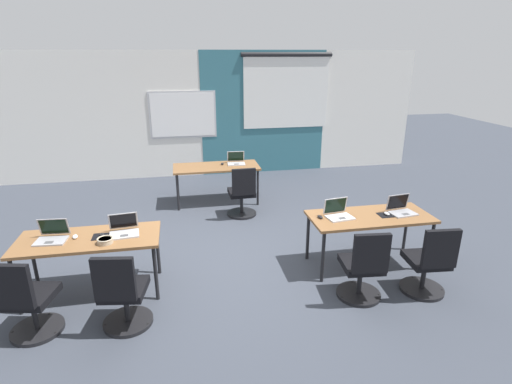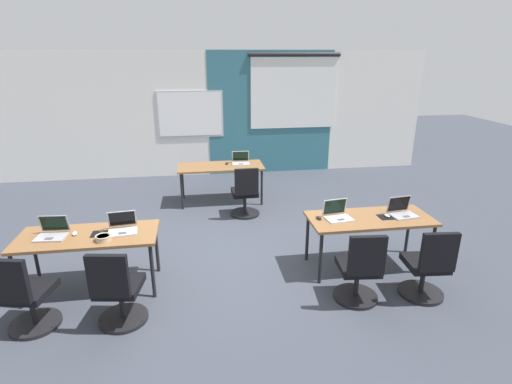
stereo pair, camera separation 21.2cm
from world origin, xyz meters
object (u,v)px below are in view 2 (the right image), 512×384
at_px(chair_near_left_end, 25,299).
at_px(laptop_near_right_inner, 337,214).
at_px(desk_near_left, 88,239).
at_px(snack_bowl, 103,238).
at_px(chair_near_right_inner, 360,273).
at_px(chair_far_right, 245,196).
at_px(mouse_near_right_end, 387,216).
at_px(mouse_near_left_inner, 101,232).
at_px(laptop_near_right_end, 402,211).
at_px(mouse_near_left_end, 75,233).
at_px(laptop_near_left_inner, 122,227).
at_px(chair_near_left_inner, 118,294).
at_px(desk_near_right, 370,222).
at_px(laptop_near_left_end, 52,232).
at_px(chair_near_right_end, 427,269).
at_px(mouse_near_right_inner, 319,218).
at_px(mouse_far_right, 227,163).
at_px(laptop_far_right, 241,161).
at_px(desk_far_center, 221,169).

bearing_deg(chair_near_left_end, laptop_near_right_inner, -155.74).
height_order(desk_near_left, snack_bowl, snack_bowl).
bearing_deg(chair_near_right_inner, chair_far_right, -65.20).
xyz_separation_m(chair_near_left_end, mouse_near_right_end, (4.20, 0.69, 0.36)).
xyz_separation_m(mouse_near_left_inner, laptop_near_right_end, (3.79, 0.01, 0.03)).
distance_m(chair_near_right_inner, mouse_near_left_end, 3.34).
distance_m(laptop_near_left_inner, mouse_near_left_inner, 0.25).
distance_m(mouse_near_left_end, chair_near_left_end, 0.89).
bearing_deg(chair_far_right, laptop_near_right_end, 131.38).
distance_m(desk_near_left, chair_near_left_inner, 0.92).
distance_m(chair_far_right, snack_bowl, 2.92).
bearing_deg(desk_near_right, mouse_near_right_end, -6.75).
distance_m(laptop_near_left_end, mouse_near_left_inner, 0.54).
relative_size(laptop_near_right_inner, chair_near_right_end, 0.40).
height_order(desk_near_left, laptop_near_left_end, laptop_near_left_end).
xyz_separation_m(mouse_near_right_inner, mouse_near_left_inner, (-2.67, -0.04, 0.00)).
relative_size(chair_far_right, snack_bowl, 5.18).
bearing_deg(chair_near_right_end, mouse_near_left_end, -6.39).
distance_m(mouse_near_left_inner, chair_near_right_end, 3.83).
relative_size(chair_near_right_inner, mouse_far_right, 8.44).
xyz_separation_m(laptop_near_right_inner, snack_bowl, (-2.85, -0.22, -0.01)).
xyz_separation_m(desk_near_left, laptop_near_right_end, (3.94, 0.01, 0.11)).
bearing_deg(snack_bowl, mouse_near_left_end, 150.68).
bearing_deg(chair_near_left_inner, chair_near_right_end, -171.41).
bearing_deg(mouse_near_right_inner, chair_near_left_end, -167.03).
height_order(desk_near_right, snack_bowl, snack_bowl).
height_order(desk_near_left, mouse_near_left_inner, mouse_near_left_inner).
height_order(laptop_near_left_inner, mouse_near_right_end, laptop_near_left_inner).
bearing_deg(chair_near_right_inner, chair_near_left_inner, 5.80).
xyz_separation_m(chair_near_right_inner, mouse_far_right, (-1.20, 3.63, 0.36)).
bearing_deg(chair_near_right_inner, mouse_near_right_end, -126.03).
bearing_deg(laptop_far_right, mouse_near_left_inner, -120.22).
relative_size(desk_near_left, desk_far_center, 1.00).
relative_size(laptop_near_left_end, mouse_near_left_inner, 3.13).
height_order(mouse_far_right, chair_far_right, chair_far_right).
height_order(laptop_near_left_inner, chair_far_right, laptop_near_left_inner).
bearing_deg(laptop_far_right, mouse_near_left_end, -124.23).
bearing_deg(desk_near_right, mouse_near_right_inner, 176.34).
bearing_deg(snack_bowl, laptop_far_right, 57.94).
relative_size(mouse_near_right_inner, chair_near_left_inner, 0.12).
relative_size(laptop_near_right_end, mouse_near_right_end, 3.50).
relative_size(laptop_near_right_end, snack_bowl, 2.05).
xyz_separation_m(desk_near_left, laptop_far_right, (2.14, 2.90, 0.11)).
relative_size(chair_near_right_inner, chair_near_right_end, 1.00).
distance_m(chair_near_left_inner, mouse_near_right_end, 3.39).
relative_size(chair_near_right_inner, laptop_near_right_end, 2.53).
bearing_deg(mouse_far_right, laptop_far_right, 4.07).
bearing_deg(laptop_near_right_inner, desk_near_right, -13.62).
distance_m(chair_near_right_inner, chair_far_right, 2.91).
relative_size(mouse_near_left_end, chair_near_left_end, 0.12).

